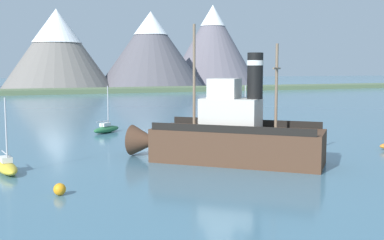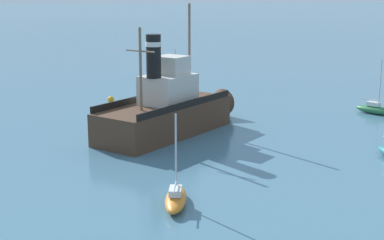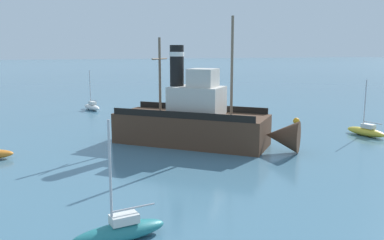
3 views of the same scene
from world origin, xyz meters
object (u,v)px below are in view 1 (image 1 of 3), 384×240
old_tugboat (229,137)px  sailboat_teal (243,127)px  sailboat_green (106,129)px  mooring_buoy (60,189)px  sailboat_yellow (7,167)px

old_tugboat → sailboat_teal: bearing=58.2°
old_tugboat → sailboat_green: 19.51m
sailboat_teal → sailboat_green: bearing=161.7°
sailboat_green → sailboat_teal: 14.39m
sailboat_teal → old_tugboat: bearing=-121.8°
old_tugboat → sailboat_green: (-4.77, 18.87, -1.40)m
old_tugboat → sailboat_green: size_ratio=2.64×
sailboat_green → mooring_buoy: (-7.74, -23.63, -0.10)m
old_tugboat → mooring_buoy: bearing=-159.1°
sailboat_green → sailboat_teal: same height
old_tugboat → mooring_buoy: old_tugboat is taller
mooring_buoy → sailboat_green: bearing=71.9°
sailboat_yellow → sailboat_green: size_ratio=1.00×
old_tugboat → mooring_buoy: (-12.51, -4.77, -1.50)m
old_tugboat → sailboat_yellow: bearing=172.0°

